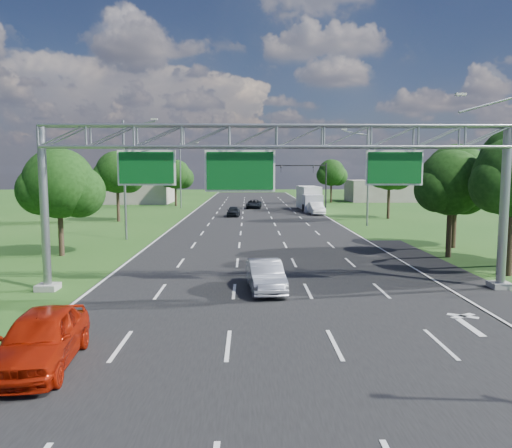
{
  "coord_description": "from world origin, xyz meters",
  "views": [
    {
      "loc": [
        -1.13,
        -12.26,
        5.89
      ],
      "look_at": [
        -0.69,
        14.17,
        3.03
      ],
      "focal_mm": 35.0,
      "sensor_mm": 36.0,
      "label": 1
    }
  ],
  "objects_px": {
    "traffic_signal": "(303,175)",
    "silver_sedan": "(265,276)",
    "box_truck": "(309,199)",
    "red_coupe": "(41,338)",
    "sign_gantry": "(278,149)"
  },
  "relations": [
    {
      "from": "sign_gantry",
      "to": "box_truck",
      "type": "height_order",
      "value": "sign_gantry"
    },
    {
      "from": "traffic_signal",
      "to": "red_coupe",
      "type": "bearing_deg",
      "value": -103.31
    },
    {
      "from": "traffic_signal",
      "to": "silver_sedan",
      "type": "relative_size",
      "value": 2.7
    },
    {
      "from": "sign_gantry",
      "to": "traffic_signal",
      "type": "height_order",
      "value": "sign_gantry"
    },
    {
      "from": "traffic_signal",
      "to": "box_truck",
      "type": "bearing_deg",
      "value": -82.04
    },
    {
      "from": "silver_sedan",
      "to": "box_truck",
      "type": "bearing_deg",
      "value": 75.17
    },
    {
      "from": "traffic_signal",
      "to": "silver_sedan",
      "type": "distance_m",
      "value": 54.0
    },
    {
      "from": "box_truck",
      "to": "red_coupe",
      "type": "bearing_deg",
      "value": -108.82
    },
    {
      "from": "traffic_signal",
      "to": "silver_sedan",
      "type": "xyz_separation_m",
      "value": [
        -7.75,
        -53.26,
        -4.42
      ]
    },
    {
      "from": "traffic_signal",
      "to": "red_coupe",
      "type": "distance_m",
      "value": 64.52
    },
    {
      "from": "sign_gantry",
      "to": "red_coupe",
      "type": "distance_m",
      "value": 13.72
    },
    {
      "from": "sign_gantry",
      "to": "traffic_signal",
      "type": "distance_m",
      "value": 53.51
    },
    {
      "from": "silver_sedan",
      "to": "box_truck",
      "type": "distance_m",
      "value": 50.23
    },
    {
      "from": "red_coupe",
      "to": "box_truck",
      "type": "height_order",
      "value": "box_truck"
    },
    {
      "from": "silver_sedan",
      "to": "box_truck",
      "type": "relative_size",
      "value": 0.48
    }
  ]
}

